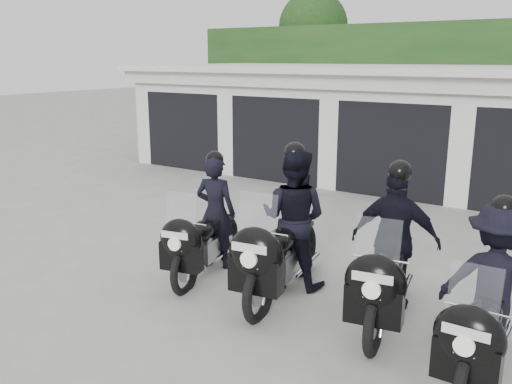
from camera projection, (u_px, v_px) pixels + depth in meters
The scene contains 7 objects.
ground at pixel (261, 273), 8.23m from camera, with size 80.00×80.00×0.00m, color #9C9D97.
garage_block at pixel (425, 125), 14.42m from camera, with size 16.40×6.80×2.96m.
background_vegetation at pixel (483, 70), 17.84m from camera, with size 20.00×3.90×5.80m.
police_bike_a at pixel (207, 226), 8.08m from camera, with size 0.93×2.14×1.89m.
police_bike_b at pixel (288, 229), 7.44m from camera, with size 1.08×2.45×2.14m.
police_bike_c at pixel (392, 252), 6.67m from camera, with size 1.20×2.33×2.04m.
police_bike_d at pixel (491, 297), 5.53m from camera, with size 1.15×2.19×1.91m.
Camera 1 is at (4.15, -6.47, 3.19)m, focal length 38.00 mm.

